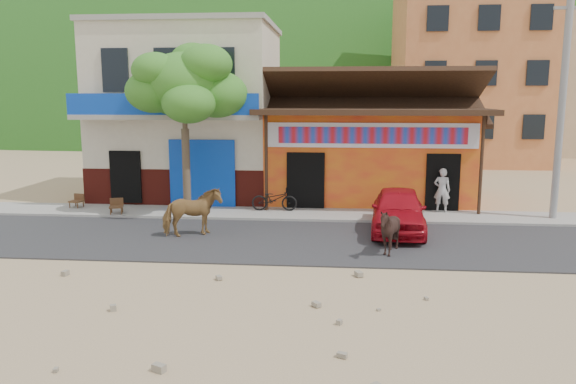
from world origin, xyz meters
name	(u,v)px	position (x,y,z in m)	size (l,w,h in m)	color
ground	(305,267)	(0.00, 0.00, 0.00)	(120.00, 120.00, 0.00)	#9E825B
road	(310,241)	(0.00, 2.50, 0.02)	(60.00, 5.00, 0.04)	#28282B
sidewalk	(315,215)	(0.00, 6.00, 0.06)	(60.00, 2.00, 0.12)	gray
dance_club	(367,155)	(2.00, 10.00, 1.80)	(8.00, 6.00, 3.60)	orange
cafe_building	(191,114)	(-5.50, 10.00, 3.50)	(7.00, 6.00, 7.00)	beige
apartment_front	(468,68)	(9.00, 24.00, 6.00)	(9.00, 9.00, 12.00)	#CC723F
apartment_rear	(575,85)	(18.00, 30.00, 5.00)	(8.00, 8.00, 10.00)	tan
hillside	(335,41)	(0.00, 70.00, 12.00)	(100.00, 40.00, 24.00)	#194C14
tree	(185,129)	(-4.60, 5.80, 3.12)	(3.00, 3.00, 6.00)	#2D721E
utility_pole	(562,100)	(8.20, 6.00, 4.12)	(0.24, 0.24, 8.00)	gray
cow_tan	(192,212)	(-3.60, 2.72, 0.78)	(0.79, 1.74, 1.47)	olive
cow_dark	(389,231)	(2.20, 1.24, 0.69)	(1.05, 1.18, 1.30)	black
red_car	(398,210)	(2.71, 3.85, 0.73)	(1.63, 4.06, 1.38)	#AE0C19
scooter	(274,199)	(-1.50, 6.32, 0.56)	(0.58, 1.66, 0.87)	black
pedestrian	(442,190)	(4.54, 6.68, 0.92)	(0.58, 0.38, 1.60)	#B9B9B9
cafe_chair_left	(76,195)	(-9.00, 6.27, 0.58)	(0.43, 0.43, 0.92)	#502A1A
cafe_chair_right	(116,200)	(-7.05, 5.30, 0.62)	(0.47, 0.47, 1.00)	#472F17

